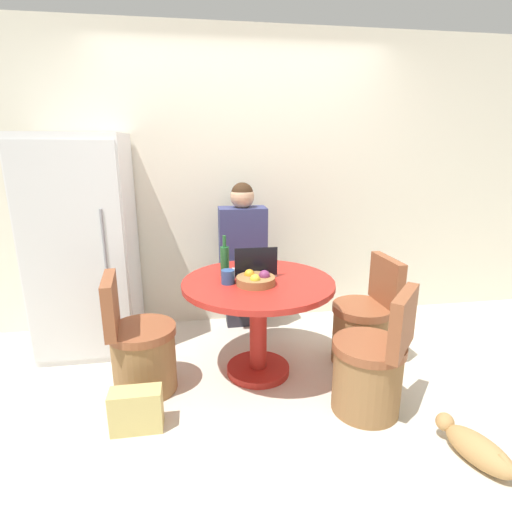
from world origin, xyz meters
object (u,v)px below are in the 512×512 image
person_seated (242,252)px  bottle (225,260)px  chair_right_side (363,328)px  laptop (255,269)px  handbag (136,410)px  chair_near_right_corner (370,371)px  fruit_bowl (256,280)px  cat (476,448)px  refrigerator (84,246)px  chair_left_side (141,353)px  dining_table (258,304)px

person_seated → bottle: person_seated is taller
chair_right_side → laptop: bearing=-98.8°
person_seated → handbag: 1.60m
chair_near_right_corner → fruit_bowl: size_ratio=3.14×
person_seated → bottle: (-0.20, -0.61, 0.11)m
laptop → fruit_bowl: size_ratio=1.15×
laptop → cat: 1.69m
refrigerator → person_seated: 1.28m
chair_left_side → fruit_bowl: bearing=-95.6°
dining_table → laptop: (-0.01, 0.13, 0.23)m
chair_left_side → chair_near_right_corner: (1.44, -0.46, 0.00)m
dining_table → person_seated: person_seated is taller
dining_table → fruit_bowl: 0.23m
chair_near_right_corner → bottle: size_ratio=2.80×
dining_table → cat: bearing=-46.2°
laptop → cat: bearing=130.6°
laptop → cat: size_ratio=0.60×
refrigerator → chair_right_side: size_ratio=2.07×
chair_right_side → person_seated: (-0.84, 0.72, 0.45)m
dining_table → chair_near_right_corner: chair_near_right_corner is taller
refrigerator → cat: (2.29, -1.68, -0.78)m
dining_table → chair_right_side: bearing=2.4°
chair_right_side → chair_left_side: bearing=-88.1°
chair_left_side → bottle: size_ratio=2.80×
chair_right_side → bottle: (-1.04, 0.12, 0.56)m
chair_left_side → chair_near_right_corner: 1.51m
chair_near_right_corner → handbag: bearing=-50.5°
chair_near_right_corner → person_seated: person_seated is taller
dining_table → bottle: 0.40m
cat → handbag: bearing=55.7°
refrigerator → laptop: size_ratio=5.66×
bottle → chair_left_side: bearing=-158.3°
laptop → bottle: size_ratio=1.03×
refrigerator → chair_right_side: bearing=-15.9°
cat → handbag: (-1.81, 0.55, 0.05)m
refrigerator → chair_right_side: 2.27m
refrigerator → handbag: 1.43m
chair_left_side → chair_right_side: size_ratio=1.00×
cat → refrigerator: bearing=36.2°
refrigerator → chair_near_right_corner: (1.91, -1.18, -0.58)m
chair_near_right_corner → person_seated: bearing=-112.6°
fruit_bowl → cat: bearing=-43.1°
dining_table → chair_near_right_corner: (0.62, -0.54, -0.26)m
dining_table → person_seated: (-0.02, 0.76, 0.19)m
chair_right_side → person_seated: 1.20m
dining_table → bottle: (-0.22, 0.15, 0.29)m
chair_right_side → chair_near_right_corner: size_ratio=1.00×
chair_left_side → chair_right_side: (1.64, 0.12, 0.00)m
fruit_bowl → cat: (1.03, -0.96, -0.67)m
chair_near_right_corner → laptop: bearing=-95.8°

